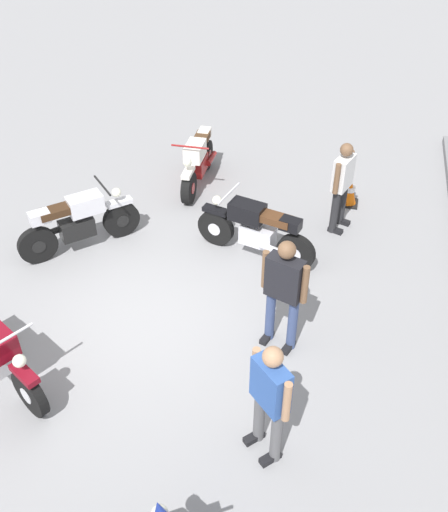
{
  "coord_description": "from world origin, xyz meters",
  "views": [
    {
      "loc": [
        5.62,
        2.57,
        5.88
      ],
      "look_at": [
        -0.81,
        0.96,
        0.75
      ],
      "focal_mm": 40.45,
      "sensor_mm": 36.0,
      "label": 1
    }
  ],
  "objects_px": {
    "motorcycle_cream_vintage": "(198,162)",
    "motorcycle_black_cruiser": "(256,230)",
    "motorcycle_silver_cruiser": "(78,222)",
    "person_in_blue_shirt": "(270,396)",
    "person_in_black_shirt": "(284,288)",
    "traffic_cone": "(350,192)",
    "person_in_white_shirt": "(342,182)"
  },
  "relations": [
    {
      "from": "person_in_black_shirt",
      "to": "person_in_blue_shirt",
      "type": "bearing_deg",
      "value": 23.06
    },
    {
      "from": "motorcycle_black_cruiser",
      "to": "person_in_white_shirt",
      "type": "xyz_separation_m",
      "value": [
        -1.18,
        1.24,
        0.4
      ]
    },
    {
      "from": "motorcycle_silver_cruiser",
      "to": "person_in_black_shirt",
      "type": "distance_m",
      "value": 3.89
    },
    {
      "from": "person_in_white_shirt",
      "to": "person_in_blue_shirt",
      "type": "height_order",
      "value": "person_in_blue_shirt"
    },
    {
      "from": "person_in_white_shirt",
      "to": "person_in_blue_shirt",
      "type": "xyz_separation_m",
      "value": [
        4.73,
        -0.36,
        0.02
      ]
    },
    {
      "from": "motorcycle_cream_vintage",
      "to": "motorcycle_black_cruiser",
      "type": "height_order",
      "value": "motorcycle_black_cruiser"
    },
    {
      "from": "motorcycle_cream_vintage",
      "to": "person_in_blue_shirt",
      "type": "distance_m",
      "value": 6.11
    },
    {
      "from": "motorcycle_black_cruiser",
      "to": "person_in_black_shirt",
      "type": "distance_m",
      "value": 2.05
    },
    {
      "from": "person_in_white_shirt",
      "to": "person_in_blue_shirt",
      "type": "bearing_deg",
      "value": -75.69
    },
    {
      "from": "person_in_white_shirt",
      "to": "person_in_black_shirt",
      "type": "distance_m",
      "value": 3.07
    },
    {
      "from": "motorcycle_cream_vintage",
      "to": "person_in_black_shirt",
      "type": "xyz_separation_m",
      "value": [
        3.88,
        2.3,
        0.5
      ]
    },
    {
      "from": "person_in_white_shirt",
      "to": "motorcycle_black_cruiser",
      "type": "bearing_deg",
      "value": -117.74
    },
    {
      "from": "motorcycle_cream_vintage",
      "to": "motorcycle_silver_cruiser",
      "type": "bearing_deg",
      "value": -29.52
    },
    {
      "from": "motorcycle_silver_cruiser",
      "to": "traffic_cone",
      "type": "height_order",
      "value": "motorcycle_silver_cruiser"
    },
    {
      "from": "motorcycle_black_cruiser",
      "to": "person_in_white_shirt",
      "type": "bearing_deg",
      "value": -122.29
    },
    {
      "from": "motorcycle_black_cruiser",
      "to": "person_in_blue_shirt",
      "type": "xyz_separation_m",
      "value": [
        3.56,
        0.87,
        0.42
      ]
    },
    {
      "from": "motorcycle_silver_cruiser",
      "to": "motorcycle_black_cruiser",
      "type": "bearing_deg",
      "value": -34.97
    },
    {
      "from": "motorcycle_cream_vintage",
      "to": "motorcycle_silver_cruiser",
      "type": "xyz_separation_m",
      "value": [
        2.52,
        -1.32,
        0.03
      ]
    },
    {
      "from": "motorcycle_cream_vintage",
      "to": "person_in_black_shirt",
      "type": "bearing_deg",
      "value": 28.72
    },
    {
      "from": "motorcycle_cream_vintage",
      "to": "motorcycle_silver_cruiser",
      "type": "distance_m",
      "value": 2.84
    },
    {
      "from": "motorcycle_silver_cruiser",
      "to": "person_in_blue_shirt",
      "type": "xyz_separation_m",
      "value": [
        3.07,
        3.75,
        0.42
      ]
    },
    {
      "from": "person_in_black_shirt",
      "to": "person_in_white_shirt",
      "type": "bearing_deg",
      "value": -170.85
    },
    {
      "from": "motorcycle_silver_cruiser",
      "to": "person_in_white_shirt",
      "type": "bearing_deg",
      "value": -22.61
    },
    {
      "from": "motorcycle_silver_cruiser",
      "to": "person_in_white_shirt",
      "type": "relative_size",
      "value": 0.96
    },
    {
      "from": "motorcycle_silver_cruiser",
      "to": "traffic_cone",
      "type": "relative_size",
      "value": 2.96
    },
    {
      "from": "motorcycle_silver_cruiser",
      "to": "traffic_cone",
      "type": "bearing_deg",
      "value": -14.32
    },
    {
      "from": "person_in_blue_shirt",
      "to": "traffic_cone",
      "type": "bearing_deg",
      "value": -141.93
    },
    {
      "from": "person_in_black_shirt",
      "to": "traffic_cone",
      "type": "bearing_deg",
      "value": -171.06
    },
    {
      "from": "motorcycle_silver_cruiser",
      "to": "person_in_black_shirt",
      "type": "relative_size",
      "value": 0.91
    },
    {
      "from": "motorcycle_black_cruiser",
      "to": "person_in_black_shirt",
      "type": "xyz_separation_m",
      "value": [
        1.85,
        0.74,
        0.47
      ]
    },
    {
      "from": "motorcycle_silver_cruiser",
      "to": "person_in_blue_shirt",
      "type": "bearing_deg",
      "value": -83.93
    },
    {
      "from": "motorcycle_cream_vintage",
      "to": "traffic_cone",
      "type": "height_order",
      "value": "motorcycle_cream_vintage"
    }
  ]
}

